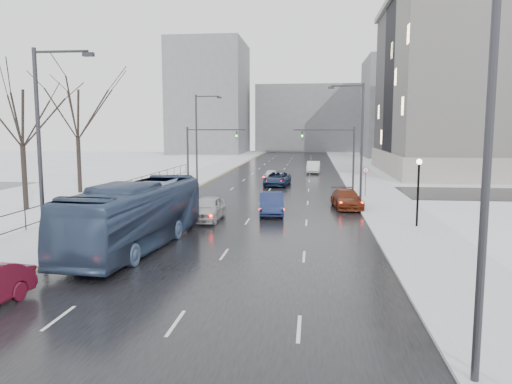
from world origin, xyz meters
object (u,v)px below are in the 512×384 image
at_px(no_uturn_sign, 366,173).
at_px(sedan_center_near, 207,208).
at_px(mast_signal_left, 198,150).
at_px(sedan_center_far, 271,176).
at_px(sedan_right_far, 347,199).
at_px(sedan_right_cross, 277,179).
at_px(bus, 136,215).
at_px(streetlight_r_mid, 359,137).
at_px(tree_park_d, 26,210).
at_px(streetlight_l_far, 198,135).
at_px(streetlight_r_near, 477,159).
at_px(mast_signal_right, 343,151).
at_px(sedan_right_distant, 313,167).
at_px(lamppost_r_mid, 418,183).
at_px(sedan_right_near, 271,204).
at_px(tree_park_e, 80,194).
at_px(streetlight_l_near, 44,144).

distance_m(no_uturn_sign, sedan_center_near, 17.71).
bearing_deg(sedan_center_near, mast_signal_left, 106.64).
xyz_separation_m(mast_signal_left, sedan_center_far, (6.83, 8.82, -3.35)).
bearing_deg(sedan_right_far, no_uturn_sign, 65.63).
bearing_deg(sedan_right_cross, bus, -95.67).
bearing_deg(sedan_center_near, streetlight_r_mid, 40.92).
height_order(tree_park_d, streetlight_l_far, streetlight_l_far).
bearing_deg(streetlight_r_near, sedan_center_far, 100.49).
height_order(streetlight_r_mid, sedan_right_far, streetlight_r_mid).
bearing_deg(sedan_right_far, sedan_center_near, -152.88).
xyz_separation_m(tree_park_d, sedan_right_cross, (18.31, 18.44, 0.81)).
height_order(mast_signal_right, sedan_right_distant, mast_signal_right).
relative_size(lamppost_r_mid, sedan_right_far, 0.84).
xyz_separation_m(sedan_right_far, sedan_center_far, (-7.60, 19.26, -0.02)).
height_order(streetlight_r_near, sedan_right_cross, streetlight_r_near).
bearing_deg(mast_signal_left, lamppost_r_mid, -44.48).
height_order(lamppost_r_mid, no_uturn_sign, lamppost_r_mid).
xyz_separation_m(streetlight_l_far, sedan_right_near, (9.56, -18.06, -4.77)).
height_order(tree_park_e, mast_signal_left, tree_park_e).
bearing_deg(streetlight_r_near, tree_park_e, 127.79).
bearing_deg(mast_signal_right, lamppost_r_mid, -78.46).
bearing_deg(streetlight_r_mid, sedan_center_far, 117.27).
distance_m(no_uturn_sign, sedan_right_near, 12.82).
relative_size(mast_signal_left, no_uturn_sign, 2.41).
bearing_deg(mast_signal_right, streetlight_l_far, 165.52).
relative_size(streetlight_l_far, lamppost_r_mid, 2.34).
distance_m(lamppost_r_mid, sedan_right_cross, 24.86).
bearing_deg(mast_signal_left, streetlight_r_mid, -27.31).
xyz_separation_m(no_uturn_sign, sedan_center_far, (-9.70, 12.82, -1.54)).
height_order(tree_park_d, sedan_center_far, tree_park_d).
relative_size(streetlight_r_near, streetlight_l_near, 1.00).
height_order(streetlight_r_mid, mast_signal_right, streetlight_r_mid).
height_order(streetlight_r_mid, sedan_right_near, streetlight_r_mid).
xyz_separation_m(tree_park_e, sedan_center_far, (17.70, 12.82, 0.76)).
bearing_deg(streetlight_r_mid, streetlight_r_near, -90.00).
relative_size(streetlight_r_mid, sedan_right_cross, 1.80).
xyz_separation_m(sedan_right_near, sedan_right_distant, (3.11, 34.83, 0.03)).
relative_size(tree_park_e, streetlight_r_mid, 1.35).
bearing_deg(sedan_center_far, tree_park_d, -128.61).
bearing_deg(lamppost_r_mid, streetlight_l_far, 131.06).
bearing_deg(sedan_right_far, bus, -135.08).
distance_m(streetlight_r_mid, sedan_right_distant, 29.38).
bearing_deg(lamppost_r_mid, bus, -155.40).
bearing_deg(sedan_center_far, tree_park_e, -145.53).
relative_size(sedan_center_near, sedan_center_far, 1.16).
xyz_separation_m(streetlight_l_far, mast_signal_left, (0.84, -4.00, -1.51)).
distance_m(no_uturn_sign, sedan_center_far, 16.15).
bearing_deg(sedan_right_distant, no_uturn_sign, -77.03).
height_order(tree_park_d, sedan_right_far, tree_park_d).
distance_m(tree_park_e, streetlight_r_near, 43.39).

